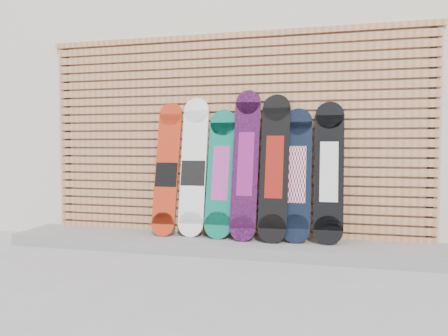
{
  "coord_description": "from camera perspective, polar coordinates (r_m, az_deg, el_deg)",
  "views": [
    {
      "loc": [
        0.93,
        -3.66,
        1.09
      ],
      "look_at": [
        -0.17,
        0.75,
        0.85
      ],
      "focal_mm": 35.0,
      "sensor_mm": 36.0,
      "label": 1
    }
  ],
  "objects": [
    {
      "name": "building",
      "position": [
        7.21,
        10.63,
        8.61
      ],
      "size": [
        12.0,
        5.0,
        3.6
      ],
      "primitive_type": "cube",
      "color": "beige",
      "rests_on": "ground"
    },
    {
      "name": "concrete_step",
      "position": [
        4.59,
        0.03,
        -9.94
      ],
      "size": [
        4.6,
        0.7,
        0.12
      ],
      "primitive_type": "cube",
      "color": "gray",
      "rests_on": "ground"
    },
    {
      "name": "ground",
      "position": [
        3.93,
        -0.24,
        -13.06
      ],
      "size": [
        80.0,
        80.0,
        0.0
      ],
      "primitive_type": "plane",
      "color": "#949497",
      "rests_on": "ground"
    },
    {
      "name": "snowboard_2",
      "position": [
        4.6,
        -0.44,
        -0.65
      ],
      "size": [
        0.29,
        0.32,
        1.36
      ],
      "color": "#0B6E55",
      "rests_on": "concrete_step"
    },
    {
      "name": "snowboard_4",
      "position": [
        4.46,
        6.6,
        0.15
      ],
      "size": [
        0.29,
        0.39,
        1.5
      ],
      "color": "black",
      "rests_on": "concrete_step"
    },
    {
      "name": "slat_wall",
      "position": [
        4.76,
        0.88,
        4.44
      ],
      "size": [
        4.26,
        0.08,
        2.29
      ],
      "color": "#B7744C",
      "rests_on": "ground"
    },
    {
      "name": "snowboard_3",
      "position": [
        4.51,
        2.83,
        0.54
      ],
      "size": [
        0.27,
        0.38,
        1.56
      ],
      "color": "black",
      "rests_on": "concrete_step"
    },
    {
      "name": "snowboard_0",
      "position": [
        4.78,
        -7.46,
        -0.14
      ],
      "size": [
        0.26,
        0.34,
        1.44
      ],
      "color": "red",
      "rests_on": "concrete_step"
    },
    {
      "name": "snowboard_5",
      "position": [
        4.47,
        9.52,
        -0.82
      ],
      "size": [
        0.29,
        0.33,
        1.35
      ],
      "color": "black",
      "rests_on": "concrete_step"
    },
    {
      "name": "snowboard_1",
      "position": [
        4.7,
        -4.0,
        0.1
      ],
      "size": [
        0.28,
        0.29,
        1.49
      ],
      "color": "white",
      "rests_on": "concrete_step"
    },
    {
      "name": "snowboard_6",
      "position": [
        4.45,
        13.55,
        -0.48
      ],
      "size": [
        0.29,
        0.33,
        1.41
      ],
      "color": "black",
      "rests_on": "concrete_step"
    }
  ]
}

